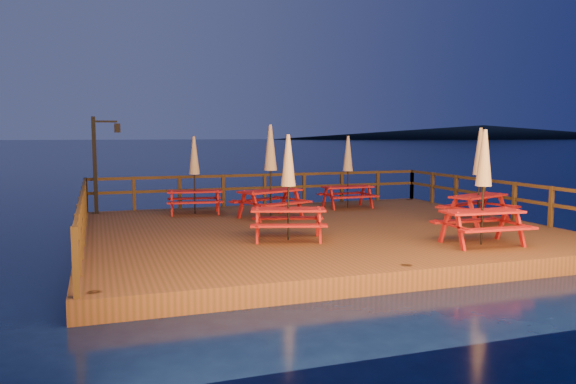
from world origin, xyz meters
The scene contains 12 objects.
ground centered at (0.00, 0.00, 0.00)m, with size 500.00×500.00×0.00m, color black.
deck centered at (0.00, 0.00, 0.20)m, with size 12.00×10.00×0.40m, color #4B3318.
deck_piles centered at (0.00, 0.00, -0.30)m, with size 11.44×9.44×1.40m.
railing centered at (0.00, 1.78, 1.16)m, with size 11.80×9.75×1.10m.
lamp_post centered at (-5.39, 4.55, 2.20)m, with size 0.85×0.18×3.00m.
headland_right centered at (185.00, 230.00, 3.50)m, with size 230.40×86.40×7.00m, color black.
picnic_table_0 centered at (-2.65, 3.53, 1.64)m, with size 1.84×1.59×2.39m.
picnic_table_1 centered at (2.63, -3.41, 1.74)m, with size 1.89×1.59×2.57m.
picnic_table_2 centered at (-0.67, 1.98, 1.82)m, with size 2.36×2.16×2.74m.
picnic_table_3 centered at (-1.30, -1.47, 1.68)m, with size 2.07×1.87×2.46m.
picnic_table_4 centered at (2.45, 3.32, 1.65)m, with size 1.70×1.41×2.40m.
picnic_table_5 centered at (4.45, -0.91, 1.77)m, with size 2.26×2.07×2.64m.
Camera 1 is at (-5.50, -13.74, 2.89)m, focal length 35.00 mm.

